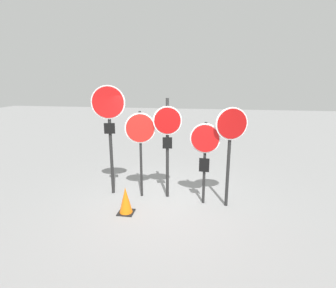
% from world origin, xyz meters
% --- Properties ---
extents(ground_plane, '(40.00, 40.00, 0.00)m').
position_xyz_m(ground_plane, '(0.00, 0.00, 0.00)').
color(ground_plane, gray).
extents(stop_sign_0, '(0.78, 0.22, 2.74)m').
position_xyz_m(stop_sign_0, '(-1.43, 0.24, 1.96)').
color(stop_sign_0, black).
rests_on(stop_sign_0, ground).
extents(stop_sign_1, '(0.71, 0.22, 2.15)m').
position_xyz_m(stop_sign_1, '(-0.65, 0.18, 1.58)').
color(stop_sign_1, black).
rests_on(stop_sign_1, ground).
extents(stop_sign_2, '(0.67, 0.17, 2.45)m').
position_xyz_m(stop_sign_2, '(-0.01, 0.25, 1.64)').
color(stop_sign_2, black).
rests_on(stop_sign_2, ground).
extents(stop_sign_3, '(0.68, 0.15, 1.95)m').
position_xyz_m(stop_sign_3, '(0.88, 0.03, 1.39)').
color(stop_sign_3, black).
rests_on(stop_sign_3, ground).
extents(stop_sign_4, '(0.69, 0.24, 2.30)m').
position_xyz_m(stop_sign_4, '(1.43, -0.02, 1.65)').
color(stop_sign_4, black).
rests_on(stop_sign_4, ground).
extents(traffic_cone_0, '(0.35, 0.35, 0.60)m').
position_xyz_m(traffic_cone_0, '(-0.79, -0.67, 0.30)').
color(traffic_cone_0, black).
rests_on(traffic_cone_0, ground).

